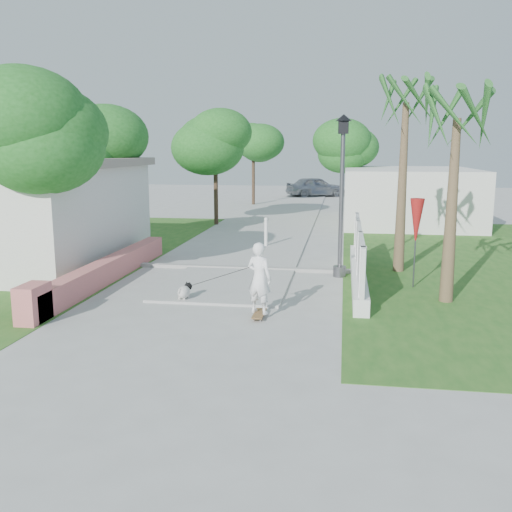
% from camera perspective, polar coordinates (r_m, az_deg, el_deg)
% --- Properties ---
extents(ground, '(90.00, 90.00, 0.00)m').
position_cam_1_polar(ground, '(11.28, -7.00, -7.66)').
color(ground, '#B7B7B2').
rests_on(ground, ground).
extents(path_strip, '(3.20, 36.00, 0.06)m').
position_cam_1_polar(path_strip, '(30.63, 3.16, 4.10)').
color(path_strip, '#B7B7B2').
rests_on(path_strip, ground).
extents(curb, '(6.50, 0.25, 0.10)m').
position_cam_1_polar(curb, '(16.92, -1.51, -1.20)').
color(curb, '#999993').
rests_on(curb, ground).
extents(grass_left, '(8.00, 20.00, 0.01)m').
position_cam_1_polar(grass_left, '(21.12, -19.53, 0.45)').
color(grass_left, '#295E1D').
rests_on(grass_left, ground).
extents(grass_right, '(8.00, 20.00, 0.01)m').
position_cam_1_polar(grass_right, '(19.06, 20.83, -0.69)').
color(grass_right, '#295E1D').
rests_on(grass_right, ground).
extents(pink_wall, '(0.45, 8.20, 0.80)m').
position_cam_1_polar(pink_wall, '(15.53, -15.24, -1.67)').
color(pink_wall, '#D56F6D').
rests_on(pink_wall, ground).
extents(lattice_fence, '(0.35, 7.00, 1.50)m').
position_cam_1_polar(lattice_fence, '(15.59, 10.20, -0.54)').
color(lattice_fence, white).
rests_on(lattice_fence, ground).
extents(building_right, '(6.00, 8.00, 2.60)m').
position_cam_1_polar(building_right, '(28.54, 14.92, 5.84)').
color(building_right, silver).
rests_on(building_right, ground).
extents(street_lamp, '(0.44, 0.44, 4.44)m').
position_cam_1_polar(street_lamp, '(15.83, 8.57, 6.55)').
color(street_lamp, '#59595E').
rests_on(street_lamp, ground).
extents(bollard, '(0.14, 0.14, 1.09)m').
position_cam_1_polar(bollard, '(20.69, 1.00, 2.48)').
color(bollard, white).
rests_on(bollard, ground).
extents(patio_umbrella, '(0.36, 0.36, 2.30)m').
position_cam_1_polar(patio_umbrella, '(15.02, 15.74, 3.22)').
color(patio_umbrella, '#59595E').
rests_on(patio_umbrella, ground).
extents(tree_left_near, '(3.60, 3.60, 5.28)m').
position_cam_1_polar(tree_left_near, '(15.22, -20.93, 11.08)').
color(tree_left_near, '#4C3826').
rests_on(tree_left_near, ground).
extents(tree_left_mid, '(3.20, 3.20, 4.85)m').
position_cam_1_polar(tree_left_mid, '(20.58, -15.71, 10.19)').
color(tree_left_mid, '#4C3826').
rests_on(tree_left_mid, ground).
extents(tree_path_left, '(3.40, 3.40, 5.23)m').
position_cam_1_polar(tree_path_left, '(26.94, -4.07, 11.27)').
color(tree_path_left, '#4C3826').
rests_on(tree_path_left, ground).
extents(tree_path_right, '(3.00, 3.00, 4.79)m').
position_cam_1_polar(tree_path_right, '(30.27, 9.40, 10.47)').
color(tree_path_right, '#4C3826').
rests_on(tree_path_right, ground).
extents(tree_path_far, '(3.20, 3.20, 5.17)m').
position_cam_1_polar(tree_path_far, '(36.72, -0.24, 11.13)').
color(tree_path_far, '#4C3826').
rests_on(tree_path_far, ground).
extents(palm_far, '(1.80, 1.80, 5.30)m').
position_cam_1_polar(palm_far, '(16.90, 14.73, 13.57)').
color(palm_far, brown).
rests_on(palm_far, ground).
extents(palm_near, '(1.80, 1.80, 4.70)m').
position_cam_1_polar(palm_near, '(13.71, 19.42, 11.85)').
color(palm_near, brown).
rests_on(palm_near, ground).
extents(skateboarder, '(2.27, 1.66, 1.62)m').
position_cam_1_polar(skateboarder, '(12.69, -3.36, -2.17)').
color(skateboarder, brown).
rests_on(skateboarder, ground).
extents(dog, '(0.37, 0.61, 0.43)m').
position_cam_1_polar(dog, '(13.54, -7.15, -3.52)').
color(dog, silver).
rests_on(dog, ground).
extents(parked_car, '(4.70, 3.42, 1.49)m').
position_cam_1_polar(parked_car, '(43.03, 6.00, 6.91)').
color(parked_car, '#B1B3B9').
rests_on(parked_car, ground).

